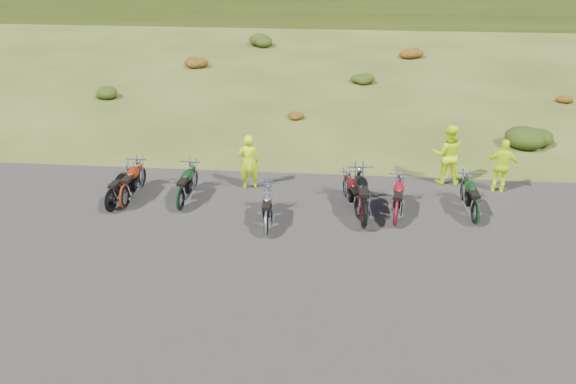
# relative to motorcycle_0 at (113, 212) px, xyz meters

# --- Properties ---
(ground) EXTENTS (300.00, 300.00, 0.00)m
(ground) POSITION_rel_motorcycle_0_xyz_m (4.99, -1.05, 0.00)
(ground) COLOR #353F15
(ground) RESTS_ON ground
(gravel_pad) EXTENTS (20.00, 12.00, 0.04)m
(gravel_pad) POSITION_rel_motorcycle_0_xyz_m (4.99, -3.05, 0.00)
(gravel_pad) COLOR black
(gravel_pad) RESTS_ON ground
(shrub_1) EXTENTS (1.03, 1.03, 0.61)m
(shrub_1) POSITION_rel_motorcycle_0_xyz_m (-4.11, 10.25, 0.31)
(shrub_1) COLOR #21350D
(shrub_1) RESTS_ON ground
(shrub_2) EXTENTS (1.30, 1.30, 0.77)m
(shrub_2) POSITION_rel_motorcycle_0_xyz_m (-1.21, 15.55, 0.38)
(shrub_2) COLOR #62290C
(shrub_2) RESTS_ON ground
(shrub_3) EXTENTS (1.56, 1.56, 0.92)m
(shrub_3) POSITION_rel_motorcycle_0_xyz_m (1.69, 20.85, 0.46)
(shrub_3) COLOR #21350D
(shrub_3) RESTS_ON ground
(shrub_4) EXTENTS (0.77, 0.77, 0.45)m
(shrub_4) POSITION_rel_motorcycle_0_xyz_m (4.59, 8.15, 0.23)
(shrub_4) COLOR #62290C
(shrub_4) RESTS_ON ground
(shrub_5) EXTENTS (1.03, 1.03, 0.61)m
(shrub_5) POSITION_rel_motorcycle_0_xyz_m (7.49, 13.45, 0.31)
(shrub_5) COLOR #21350D
(shrub_5) RESTS_ON ground
(shrub_6) EXTENTS (1.30, 1.30, 0.77)m
(shrub_6) POSITION_rel_motorcycle_0_xyz_m (10.39, 18.75, 0.38)
(shrub_6) COLOR #62290C
(shrub_6) RESTS_ON ground
(shrub_7) EXTENTS (1.56, 1.56, 0.92)m
(shrub_7) POSITION_rel_motorcycle_0_xyz_m (13.29, 6.05, 0.46)
(shrub_7) COLOR #21350D
(shrub_7) RESTS_ON ground
(shrub_8) EXTENTS (0.77, 0.77, 0.45)m
(shrub_8) POSITION_rel_motorcycle_0_xyz_m (16.19, 11.35, 0.23)
(shrub_8) COLOR #62290C
(shrub_8) RESTS_ON ground
(motorcycle_0) EXTENTS (0.88, 1.96, 0.99)m
(motorcycle_0) POSITION_rel_motorcycle_0_xyz_m (0.00, 0.00, 0.00)
(motorcycle_0) COLOR black
(motorcycle_0) RESTS_ON ground
(motorcycle_1) EXTENTS (0.75, 2.04, 1.06)m
(motorcycle_1) POSITION_rel_motorcycle_0_xyz_m (0.31, 0.24, 0.00)
(motorcycle_1) COLOR maroon
(motorcycle_1) RESTS_ON ground
(motorcycle_2) EXTENTS (0.77, 2.01, 1.04)m
(motorcycle_2) POSITION_rel_motorcycle_0_xyz_m (1.93, 0.25, 0.00)
(motorcycle_2) COLOR black
(motorcycle_2) RESTS_ON ground
(motorcycle_3) EXTENTS (0.78, 1.97, 1.01)m
(motorcycle_3) POSITION_rel_motorcycle_0_xyz_m (4.51, -0.91, 0.00)
(motorcycle_3) COLOR #A1A1A6
(motorcycle_3) RESTS_ON ground
(motorcycle_4) EXTENTS (1.08, 1.98, 0.99)m
(motorcycle_4) POSITION_rel_motorcycle_0_xyz_m (6.95, 0.18, 0.00)
(motorcycle_4) COLOR #460B0E
(motorcycle_4) RESTS_ON ground
(motorcycle_5) EXTENTS (0.95, 2.40, 1.23)m
(motorcycle_5) POSITION_rel_motorcycle_0_xyz_m (7.08, -0.32, 0.00)
(motorcycle_5) COLOR black
(motorcycle_5) RESTS_ON ground
(motorcycle_6) EXTENTS (0.95, 2.07, 1.04)m
(motorcycle_6) POSITION_rel_motorcycle_0_xyz_m (7.94, -0.12, 0.00)
(motorcycle_6) COLOR maroon
(motorcycle_6) RESTS_ON ground
(motorcycle_7) EXTENTS (0.72, 1.98, 1.03)m
(motorcycle_7) POSITION_rel_motorcycle_0_xyz_m (10.10, 0.16, 0.00)
(motorcycle_7) COLOR black
(motorcycle_7) RESTS_ON ground
(person_middle) EXTENTS (0.70, 0.54, 1.73)m
(person_middle) POSITION_rel_motorcycle_0_xyz_m (3.67, 1.79, 0.86)
(person_middle) COLOR #BFE10B
(person_middle) RESTS_ON ground
(person_right_a) EXTENTS (0.95, 0.75, 1.90)m
(person_right_a) POSITION_rel_motorcycle_0_xyz_m (9.69, 2.66, 0.95)
(person_right_a) COLOR #BFE10B
(person_right_a) RESTS_ON ground
(person_right_b) EXTENTS (1.04, 0.59, 1.67)m
(person_right_b) POSITION_rel_motorcycle_0_xyz_m (11.23, 2.19, 0.83)
(person_right_b) COLOR #BFE10B
(person_right_b) RESTS_ON ground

